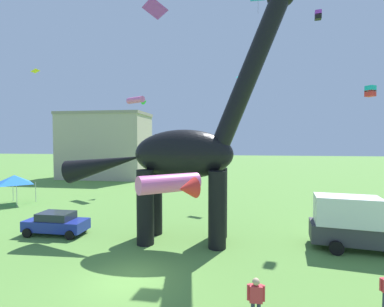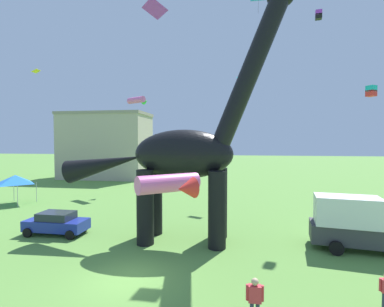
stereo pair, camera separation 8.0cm
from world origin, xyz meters
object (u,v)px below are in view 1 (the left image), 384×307
object	(u,v)px
parked_box_truck	(359,223)
kite_trailing	(242,76)
person_photographer	(256,297)
kite_high_right	(173,184)
kite_far_right	(138,100)
kite_mid_left	(318,15)
festival_canopy_tent	(14,180)
kite_near_low	(370,91)
kite_mid_center	(35,71)
kite_mid_right	(155,9)
dinosaur_sculpture	(182,154)
parked_sedan_left	(56,223)

from	to	relation	value
parked_box_truck	kite_trailing	bearing A→B (deg)	123.23
person_photographer	kite_high_right	size ratio (longest dim) A/B	0.63
kite_far_right	kite_mid_left	world-z (taller)	kite_mid_left
parked_box_truck	kite_mid_left	xyz separation A→B (m)	(-0.33, 8.39, 15.69)
kite_trailing	kite_mid_left	xyz separation A→B (m)	(6.26, -6.45, 3.58)
kite_high_right	festival_canopy_tent	bearing A→B (deg)	142.03
kite_high_right	kite_far_right	distance (m)	28.33
parked_box_truck	kite_near_low	distance (m)	20.58
kite_mid_center	kite_near_low	size ratio (longest dim) A/B	0.73
kite_mid_right	kite_far_right	size ratio (longest dim) A/B	0.63
kite_mid_center	kite_mid_right	xyz separation A→B (m)	(15.49, -10.33, 0.61)
festival_canopy_tent	kite_mid_right	xyz separation A→B (m)	(17.72, -9.77, 11.70)
parked_box_truck	kite_near_low	world-z (taller)	kite_near_low
person_photographer	kite_trailing	size ratio (longest dim) A/B	1.11
dinosaur_sculpture	festival_canopy_tent	size ratio (longest dim) A/B	4.96
kite_near_low	kite_far_right	distance (m)	27.29
dinosaur_sculpture	kite_mid_left	world-z (taller)	kite_mid_left
kite_near_low	kite_high_right	bearing A→B (deg)	-125.74
dinosaur_sculpture	parked_box_truck	xyz separation A→B (m)	(10.70, -0.09, -4.01)
parked_box_truck	festival_canopy_tent	world-z (taller)	parked_box_truck
dinosaur_sculpture	kite_far_right	size ratio (longest dim) A/B	5.35
parked_box_truck	kite_far_right	world-z (taller)	kite_far_right
parked_sedan_left	kite_mid_center	size ratio (longest dim) A/B	4.93
kite_trailing	kite_mid_center	size ratio (longest dim) A/B	1.77
festival_canopy_tent	kite_high_right	bearing A→B (deg)	-37.97
parked_sedan_left	parked_box_truck	distance (m)	19.63
festival_canopy_tent	kite_far_right	world-z (taller)	kite_far_right
kite_trailing	kite_high_right	bearing A→B (deg)	-97.96
dinosaur_sculpture	person_photographer	xyz separation A→B (m)	(4.14, -8.20, -4.63)
dinosaur_sculpture	kite_trailing	distance (m)	17.33
kite_mid_left	dinosaur_sculpture	bearing A→B (deg)	-141.32
festival_canopy_tent	kite_mid_right	distance (m)	23.37
festival_canopy_tent	kite_mid_left	bearing A→B (deg)	0.31
festival_canopy_tent	kite_mid_center	world-z (taller)	kite_mid_center
kite_near_low	kite_far_right	world-z (taller)	kite_near_low
dinosaur_sculpture	kite_mid_center	bearing A→B (deg)	127.85
kite_near_low	dinosaur_sculpture	bearing A→B (deg)	-138.15
kite_mid_center	kite_high_right	world-z (taller)	kite_mid_center
kite_far_right	kite_near_low	bearing A→B (deg)	-3.87
kite_trailing	kite_mid_left	bearing A→B (deg)	-45.87
dinosaur_sculpture	kite_far_right	world-z (taller)	dinosaur_sculpture
kite_mid_right	kite_mid_left	xyz separation A→B (m)	(11.70, 9.93, 3.09)
kite_mid_right	kite_near_low	size ratio (longest dim) A/B	1.57
kite_high_right	person_photographer	bearing A→B (deg)	-12.62
parked_box_truck	person_photographer	distance (m)	10.45
kite_mid_center	kite_mid_right	bearing A→B (deg)	-33.71
dinosaur_sculpture	person_photographer	world-z (taller)	dinosaur_sculpture
parked_sedan_left	festival_canopy_tent	world-z (taller)	festival_canopy_tent
dinosaur_sculpture	kite_near_low	xyz separation A→B (m)	(18.02, 16.14, 6.32)
kite_mid_left	kite_high_right	bearing A→B (deg)	-120.66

